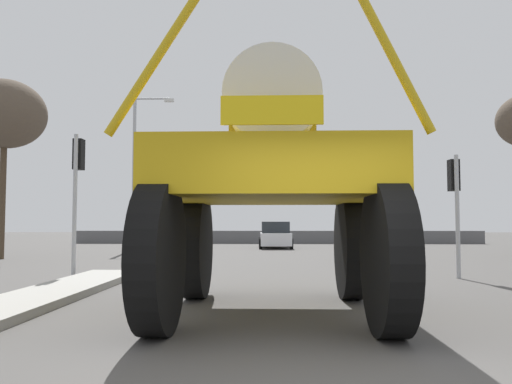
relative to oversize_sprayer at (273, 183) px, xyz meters
The scene contains 10 objects.
ground_plane 14.50m from the oversize_sprayer, 87.92° to the left, with size 120.00×120.00×0.00m, color #4C4947.
median_island 4.99m from the oversize_sprayer, 158.93° to the left, with size 1.33×8.72×0.15m, color #9E9B93.
oversize_sprayer is the anchor object (origin of this frame).
sedan_ahead 21.97m from the oversize_sprayer, 89.36° to the left, with size 1.97×4.14×1.52m.
traffic_signal_near_left 7.71m from the oversize_sprayer, 133.21° to the left, with size 0.24×0.54×3.82m.
traffic_signal_near_right 7.42m from the oversize_sprayer, 49.11° to the left, with size 0.24×0.54×3.23m.
traffic_signal_far_left 20.38m from the oversize_sprayer, 105.06° to the left, with size 0.24×0.55×4.14m.
streetlight_far_left 20.95m from the oversize_sprayer, 110.36° to the left, with size 2.22×0.24×8.36m.
bare_tree_left 16.79m from the oversize_sprayer, 131.35° to the left, with size 3.28×3.28×7.26m.
roadside_barrier 28.45m from the oversize_sprayer, 88.95° to the left, with size 28.69×0.24×0.90m, color #59595B.
Camera 1 is at (-0.56, -4.62, 1.43)m, focal length 36.49 mm.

